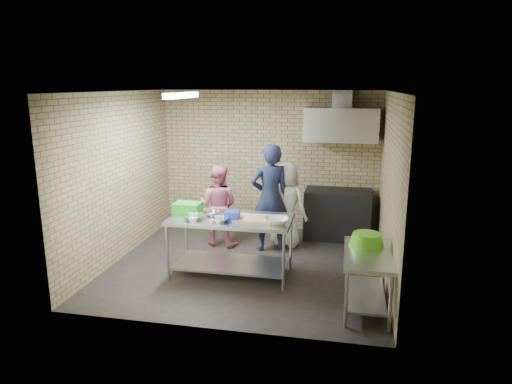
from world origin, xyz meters
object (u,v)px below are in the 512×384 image
at_px(side_counter, 367,280).
at_px(woman_pink, 218,206).
at_px(green_basin, 367,240).
at_px(green_crate, 188,208).
at_px(man_navy, 270,198).
at_px(woman_white, 287,205).
at_px(prep_table, 231,247).
at_px(stove, 337,214).
at_px(bottle_red, 344,128).
at_px(blue_tub, 232,216).

relative_size(side_counter, woman_pink, 0.83).
bearing_deg(green_basin, green_crate, 168.46).
xyz_separation_m(man_navy, woman_white, (0.25, 0.27, -0.18)).
relative_size(prep_table, woman_pink, 1.24).
height_order(stove, green_crate, green_crate).
bearing_deg(man_navy, woman_white, -157.32).
xyz_separation_m(prep_table, bottle_red, (1.55, 2.32, 1.58)).
bearing_deg(green_crate, bottle_red, 44.35).
relative_size(bottle_red, woman_white, 0.12).
distance_m(stove, blue_tub, 2.67).
xyz_separation_m(green_crate, man_navy, (1.08, 1.08, -0.05)).
height_order(bottle_red, man_navy, bottle_red).
distance_m(man_navy, woman_pink, 0.96).
distance_m(man_navy, woman_white, 0.41).
height_order(blue_tub, bottle_red, bottle_red).
bearing_deg(stove, prep_table, -125.82).
relative_size(green_crate, bottle_red, 2.21).
relative_size(green_basin, man_navy, 0.25).
bearing_deg(woman_white, green_basin, 144.83).
relative_size(green_basin, woman_white, 0.31).
relative_size(side_counter, man_navy, 0.65).
bearing_deg(bottle_red, side_counter, -82.38).
relative_size(green_crate, woman_white, 0.27).
bearing_deg(bottle_red, woman_white, -137.24).
relative_size(green_crate, man_navy, 0.22).
xyz_separation_m(prep_table, woman_white, (0.63, 1.47, 0.30)).
relative_size(side_counter, stove, 1.00).
relative_size(blue_tub, woman_pink, 0.14).
xyz_separation_m(stove, blue_tub, (-1.45, -2.18, 0.51)).
relative_size(green_crate, woman_pink, 0.28).
xyz_separation_m(side_counter, green_crate, (-2.65, 0.79, 0.60)).
bearing_deg(woman_pink, green_basin, 151.77).
height_order(side_counter, green_crate, green_crate).
bearing_deg(man_navy, woman_pink, -27.54).
distance_m(stove, woman_pink, 2.23).
height_order(green_basin, woman_white, woman_white).
bearing_deg(man_navy, bottle_red, -160.20).
relative_size(prep_table, stove, 1.49).
xyz_separation_m(prep_table, woman_pink, (-0.55, 1.26, 0.27)).
xyz_separation_m(blue_tub, woman_pink, (-0.60, 1.36, -0.24)).
distance_m(side_counter, woman_white, 2.54).
bearing_deg(side_counter, green_basin, 94.57).
bearing_deg(prep_table, blue_tub, -63.43).
relative_size(prep_table, woman_white, 1.20).
distance_m(blue_tub, woman_pink, 1.51).
bearing_deg(prep_table, woman_white, 66.74).
bearing_deg(man_navy, stove, -165.80).
xyz_separation_m(green_basin, woman_pink, (-2.49, 1.68, -0.11)).
xyz_separation_m(side_counter, man_navy, (-1.57, 1.87, 0.55)).
relative_size(man_navy, woman_pink, 1.28).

